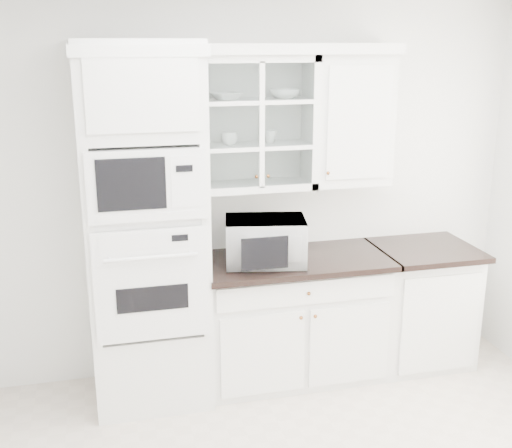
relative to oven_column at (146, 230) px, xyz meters
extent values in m
cube|color=white|center=(0.75, 0.32, 0.15)|extent=(4.00, 0.02, 2.70)
cube|color=white|center=(0.00, 0.01, 0.00)|extent=(0.76, 0.65, 2.40)
cube|color=white|center=(0.00, -0.33, -0.26)|extent=(0.70, 0.03, 0.72)
cube|color=black|center=(0.00, -0.35, -0.34)|extent=(0.44, 0.01, 0.16)
cube|color=white|center=(0.00, -0.33, 0.37)|extent=(0.70, 0.03, 0.43)
cube|color=black|center=(-0.09, -0.35, 0.39)|extent=(0.40, 0.01, 0.31)
cube|color=white|center=(1.03, 0.03, -0.76)|extent=(1.30, 0.60, 0.88)
cube|color=black|center=(1.03, 0.00, -0.30)|extent=(1.32, 0.67, 0.04)
cube|color=white|center=(2.03, 0.03, -0.76)|extent=(0.70, 0.60, 0.88)
cube|color=black|center=(2.03, 0.00, -0.30)|extent=(0.72, 0.67, 0.04)
cube|color=white|center=(0.78, 0.17, 0.65)|extent=(0.80, 0.33, 0.90)
cube|color=white|center=(0.78, 0.17, 0.50)|extent=(0.74, 0.29, 0.02)
cube|color=white|center=(0.78, 0.17, 0.80)|extent=(0.74, 0.29, 0.02)
cube|color=white|center=(1.46, 0.17, 0.65)|extent=(0.55, 0.33, 0.90)
cube|color=white|center=(0.68, 0.14, 1.14)|extent=(2.14, 0.38, 0.07)
imported|color=white|center=(0.80, -0.02, -0.12)|extent=(0.61, 0.54, 0.31)
imported|color=white|center=(0.57, 0.15, 0.84)|extent=(0.26, 0.26, 0.05)
imported|color=white|center=(0.98, 0.18, 0.84)|extent=(0.20, 0.20, 0.06)
imported|color=white|center=(0.59, 0.15, 0.55)|extent=(0.11, 0.11, 0.09)
imported|color=white|center=(0.88, 0.18, 0.55)|extent=(0.11, 0.11, 0.09)
camera|label=1|loc=(-0.26, -4.05, 1.21)|focal=45.00mm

